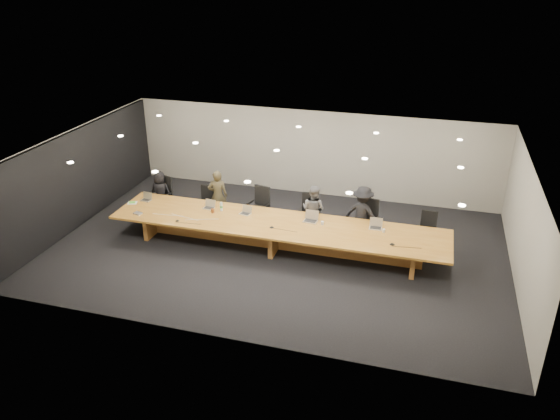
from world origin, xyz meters
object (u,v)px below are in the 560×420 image
at_px(chair_mid_left, 258,206).
at_px(chair_right, 367,220).
at_px(chair_left, 207,203).
at_px(paper_cup_far, 384,231).
at_px(paper_cup_near, 322,223).
at_px(water_bottle, 221,207).
at_px(chair_mid_right, 310,213).
at_px(mic_right, 392,244).
at_px(mic_left, 177,221).
at_px(laptop_a, 145,197).
at_px(person_d, 362,214).
at_px(conference_table, 277,231).
at_px(mic_center, 272,227).
at_px(person_c, 313,210).
at_px(amber_mug, 213,211).
at_px(av_box, 138,213).
at_px(person_b, 218,196).
at_px(laptop_e, 376,224).
at_px(laptop_b, 208,204).
at_px(chair_far_left, 161,195).
at_px(laptop_d, 310,217).
at_px(chair_far_right, 427,230).
at_px(laptop_c, 245,210).
at_px(person_a, 161,192).

xyz_separation_m(chair_mid_left, chair_right, (3.15, 0.01, -0.01)).
relative_size(chair_left, paper_cup_far, 11.62).
bearing_deg(paper_cup_near, water_bottle, 178.28).
xyz_separation_m(chair_mid_right, mic_right, (2.45, -1.56, 0.19)).
bearing_deg(mic_left, laptop_a, 146.29).
bearing_deg(chair_right, person_d, -140.55).
distance_m(water_bottle, paper_cup_far, 4.49).
xyz_separation_m(conference_table, mic_center, (-0.05, -0.29, 0.24)).
relative_size(person_c, amber_mug, 12.73).
xyz_separation_m(chair_right, av_box, (-6.07, -1.72, 0.19)).
distance_m(person_b, laptop_a, 2.08).
xyz_separation_m(laptop_a, paper_cup_far, (6.85, -0.11, -0.07)).
bearing_deg(laptop_e, chair_left, 168.36).
relative_size(water_bottle, paper_cup_near, 2.51).
distance_m(chair_left, person_b, 0.44).
distance_m(chair_mid_left, laptop_b, 1.48).
bearing_deg(av_box, mic_center, 17.44).
relative_size(chair_far_left, laptop_e, 3.53).
xyz_separation_m(person_c, person_d, (1.38, -0.02, 0.07)).
bearing_deg(paper_cup_far, laptop_e, 144.77).
distance_m(laptop_b, laptop_d, 2.93).
bearing_deg(chair_right, water_bottle, -157.79).
bearing_deg(amber_mug, av_box, -161.69).
bearing_deg(chair_mid_left, chair_right, 14.13).
distance_m(chair_mid_left, amber_mug, 1.46).
bearing_deg(conference_table, person_b, 150.84).
distance_m(conference_table, laptop_b, 2.16).
distance_m(chair_far_right, person_b, 6.03).
xyz_separation_m(person_c, amber_mug, (-2.61, -1.03, 0.09)).
relative_size(laptop_c, laptop_d, 0.81).
xyz_separation_m(chair_left, laptop_b, (0.41, -0.85, 0.35)).
bearing_deg(laptop_d, chair_mid_left, 158.62).
distance_m(chair_right, person_a, 6.28).
bearing_deg(water_bottle, mic_center, -20.49).
distance_m(conference_table, chair_mid_right, 1.36).
bearing_deg(water_bottle, conference_table, -10.93).
xyz_separation_m(laptop_b, laptop_c, (1.11, -0.07, -0.00)).
xyz_separation_m(person_c, laptop_a, (-4.79, -0.80, 0.14)).
bearing_deg(conference_table, person_d, 28.51).
xyz_separation_m(person_b, person_c, (2.89, -0.05, -0.06)).
bearing_deg(mic_right, laptop_d, 162.74).
relative_size(water_bottle, mic_left, 2.21).
bearing_deg(av_box, water_bottle, 35.56).
distance_m(person_d, paper_cup_far, 1.12).
relative_size(chair_far_right, water_bottle, 4.26).
height_order(chair_right, person_b, person_b).
relative_size(person_b, paper_cup_far, 17.59).
height_order(conference_table, chair_far_right, chair_far_right).
height_order(person_d, paper_cup_far, person_d).
relative_size(chair_mid_left, mic_center, 9.68).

